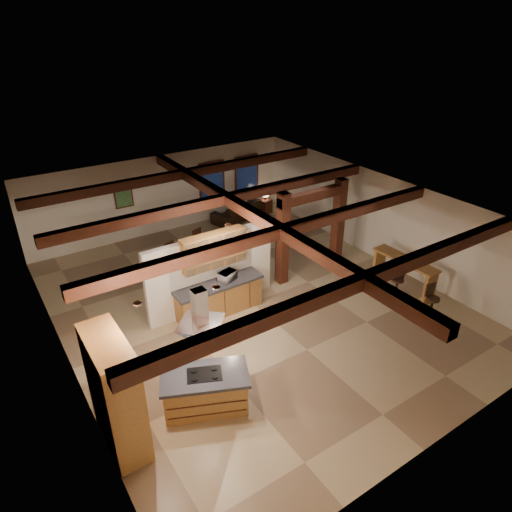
{
  "coord_description": "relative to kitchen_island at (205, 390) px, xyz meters",
  "views": [
    {
      "loc": [
        -5.92,
        -9.16,
        7.33
      ],
      "look_at": [
        0.46,
        0.5,
        1.16
      ],
      "focal_mm": 32.0,
      "sensor_mm": 36.0,
      "label": 1
    }
  ],
  "objects": [
    {
      "name": "table_lamp",
      "position": [
        7.06,
        8.11,
        0.36
      ],
      "size": [
        0.29,
        0.29,
        0.35
      ],
      "color": "black",
      "rests_on": "side_table"
    },
    {
      "name": "dining_table",
      "position": [
        2.47,
        5.45,
        -0.11
      ],
      "size": [
        2.0,
        1.24,
        0.67
      ],
      "primitive_type": "imported",
      "rotation": [
        0.0,
        0.0,
        -0.1
      ],
      "color": "#3D200F",
      "rests_on": "ground"
    },
    {
      "name": "microwave",
      "position": [
        2.21,
        2.85,
        0.62
      ],
      "size": [
        0.55,
        0.45,
        0.26
      ],
      "primitive_type": "imported",
      "rotation": [
        0.0,
        0.0,
        3.46
      ],
      "color": "#B2B3B7",
      "rests_on": "back_counter"
    },
    {
      "name": "ceiling_beams",
      "position": [
        2.93,
        2.74,
        2.31
      ],
      "size": [
        10.0,
        12.0,
        0.28
      ],
      "color": "#3B1B0E",
      "rests_on": "room_walls"
    },
    {
      "name": "room_walls",
      "position": [
        2.93,
        2.74,
        1.33
      ],
      "size": [
        12.0,
        12.0,
        12.0
      ],
      "color": "white",
      "rests_on": "ground"
    },
    {
      "name": "bar_counter",
      "position": [
        6.99,
        0.83,
        0.28
      ],
      "size": [
        0.56,
        2.07,
        1.08
      ],
      "color": "#AE7E38",
      "rests_on": "ground"
    },
    {
      "name": "framed_art",
      "position": [
        1.43,
        8.67,
        1.25
      ],
      "size": [
        0.65,
        0.05,
        0.85
      ],
      "color": "#3B1B0E",
      "rests_on": "room_walls"
    },
    {
      "name": "ground",
      "position": [
        2.93,
        2.74,
        -0.45
      ],
      "size": [
        12.0,
        12.0,
        0.0
      ],
      "primitive_type": "plane",
      "color": "tan",
      "rests_on": "ground"
    },
    {
      "name": "dining_chairs",
      "position": [
        2.47,
        5.45,
        0.09
      ],
      "size": [
        2.04,
        2.04,
        1.06
      ],
      "color": "#3B1B0E",
      "rests_on": "ground"
    },
    {
      "name": "kitchen_island",
      "position": [
        0.0,
        0.0,
        0.0
      ],
      "size": [
        2.02,
        1.6,
        0.89
      ],
      "color": "#AE7E38",
      "rests_on": "ground"
    },
    {
      "name": "back_windows",
      "position": [
        5.73,
        8.67,
        1.05
      ],
      "size": [
        2.7,
        0.07,
        1.7
      ],
      "color": "#3B1B0E",
      "rests_on": "room_walls"
    },
    {
      "name": "range_hood",
      "position": [
        0.0,
        0.0,
        1.34
      ],
      "size": [
        1.1,
        1.1,
        1.4
      ],
      "color": "silver",
      "rests_on": "room_walls"
    },
    {
      "name": "upper_display_cabinet",
      "position": [
        1.93,
        3.05,
        1.4
      ],
      "size": [
        1.8,
        0.36,
        0.95
      ],
      "color": "#AE7E38",
      "rests_on": "partition_wall"
    },
    {
      "name": "pantry_cabinet",
      "position": [
        -1.73,
        0.14,
        0.75
      ],
      "size": [
        0.67,
        1.6,
        2.4
      ],
      "color": "#AE7E38",
      "rests_on": "ground"
    },
    {
      "name": "side_table",
      "position": [
        7.06,
        8.11,
        -0.17
      ],
      "size": [
        0.52,
        0.52,
        0.56
      ],
      "primitive_type": "cube",
      "rotation": [
        0.0,
        0.0,
        0.19
      ],
      "color": "#3B1B0E",
      "rests_on": "ground"
    },
    {
      "name": "sofa",
      "position": [
        5.82,
        8.18,
        -0.11
      ],
      "size": [
        2.48,
        1.51,
        0.68
      ],
      "primitive_type": "imported",
      "rotation": [
        0.0,
        0.0,
        3.42
      ],
      "color": "black",
      "rests_on": "ground"
    },
    {
      "name": "partition_wall",
      "position": [
        1.93,
        3.24,
        0.65
      ],
      "size": [
        3.8,
        0.18,
        2.2
      ],
      "primitive_type": "cube",
      "color": "white",
      "rests_on": "ground"
    },
    {
      "name": "bar_stool_b",
      "position": [
        6.63,
        0.76,
        0.15
      ],
      "size": [
        0.41,
        0.41,
        1.18
      ],
      "color": "black",
      "rests_on": "ground"
    },
    {
      "name": "bar_stool_a",
      "position": [
        6.48,
        -0.56,
        0.1
      ],
      "size": [
        0.38,
        0.38,
        1.08
      ],
      "color": "black",
      "rests_on": "ground"
    },
    {
      "name": "back_counter",
      "position": [
        1.93,
        2.85,
        0.03
      ],
      "size": [
        2.5,
        0.66,
        0.94
      ],
      "color": "#AE7E38",
      "rests_on": "ground"
    },
    {
      "name": "timber_posts",
      "position": [
        5.43,
        3.24,
        1.32
      ],
      "size": [
        2.5,
        0.3,
        2.9
      ],
      "color": "#3B1B0E",
      "rests_on": "ground"
    },
    {
      "name": "recessed_cans",
      "position": [
        0.4,
        0.8,
        2.42
      ],
      "size": [
        3.16,
        2.46,
        0.03
      ],
      "color": "silver",
      "rests_on": "room_walls"
    },
    {
      "name": "bar_stool_c",
      "position": [
        6.45,
        0.63,
        0.1
      ],
      "size": [
        0.41,
        0.41,
        1.07
      ],
      "color": "black",
      "rests_on": "ground"
    }
  ]
}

